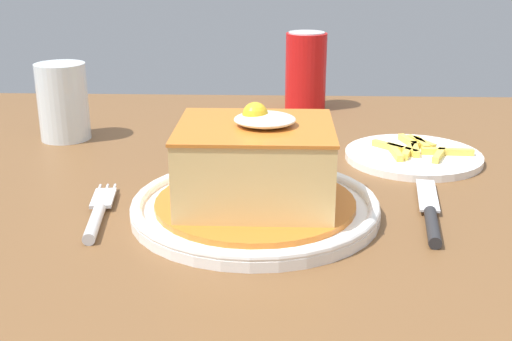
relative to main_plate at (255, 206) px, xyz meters
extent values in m
cube|color=brown|center=(0.08, 0.10, -0.03)|extent=(1.43, 0.87, 0.04)
cylinder|color=white|center=(0.00, 0.00, 0.00)|extent=(0.25, 0.25, 0.01)
torus|color=white|center=(0.00, 0.00, 0.00)|extent=(0.25, 0.25, 0.01)
cylinder|color=#C66B23|center=(0.00, 0.00, 0.00)|extent=(0.20, 0.20, 0.01)
cube|color=#DBB770|center=(0.00, 0.00, 0.04)|extent=(0.15, 0.13, 0.07)
cube|color=#C66B23|center=(0.00, 0.00, 0.08)|extent=(0.15, 0.13, 0.00)
ellipsoid|color=white|center=(0.01, 0.00, 0.09)|extent=(0.06, 0.05, 0.01)
sphere|color=yellow|center=(0.00, 0.00, 0.09)|extent=(0.02, 0.02, 0.02)
cylinder|color=silver|center=(-0.15, -0.04, 0.00)|extent=(0.02, 0.08, 0.01)
cube|color=silver|center=(-0.16, 0.02, 0.00)|extent=(0.03, 0.05, 0.00)
cylinder|color=silver|center=(-0.16, 0.05, 0.00)|extent=(0.01, 0.03, 0.00)
cylinder|color=silver|center=(-0.16, 0.05, 0.00)|extent=(0.01, 0.03, 0.00)
cylinder|color=silver|center=(-0.17, 0.05, 0.00)|extent=(0.01, 0.03, 0.00)
cylinder|color=#262628|center=(0.17, -0.04, 0.00)|extent=(0.02, 0.08, 0.01)
cube|color=silver|center=(0.18, 0.04, 0.00)|extent=(0.03, 0.09, 0.00)
cylinder|color=red|center=(0.06, 0.45, 0.05)|extent=(0.07, 0.07, 0.12)
cylinder|color=silver|center=(0.06, 0.45, 0.11)|extent=(0.06, 0.06, 0.00)
cylinder|color=gold|center=(-0.27, 0.26, 0.02)|extent=(0.06, 0.06, 0.06)
cylinder|color=silver|center=(-0.27, 0.26, 0.04)|extent=(0.07, 0.07, 0.10)
cylinder|color=white|center=(0.19, 0.18, 0.00)|extent=(0.17, 0.17, 0.01)
cube|color=#EAC64C|center=(0.19, 0.22, 0.00)|extent=(0.02, 0.05, 0.01)
cube|color=#EAC64C|center=(0.19, 0.18, 0.00)|extent=(0.01, 0.05, 0.01)
cube|color=#EAC64C|center=(0.18, 0.18, 0.00)|extent=(0.04, 0.04, 0.01)
cube|color=#EAC64C|center=(0.21, 0.21, 0.00)|extent=(0.03, 0.05, 0.01)
cube|color=#EAC64C|center=(0.17, 0.17, 0.00)|extent=(0.01, 0.05, 0.01)
cube|color=#EAC64C|center=(0.16, 0.20, 0.00)|extent=(0.04, 0.04, 0.01)
cube|color=#EAC64C|center=(0.23, 0.18, 0.00)|extent=(0.06, 0.01, 0.01)
cube|color=#EAC64C|center=(0.21, 0.21, 0.00)|extent=(0.01, 0.05, 0.01)
cube|color=#EAC64C|center=(0.18, 0.18, 0.00)|extent=(0.02, 0.05, 0.01)
cube|color=#EAC64C|center=(0.22, 0.16, 0.00)|extent=(0.03, 0.05, 0.01)
camera|label=1|loc=(0.02, -0.60, 0.25)|focal=45.77mm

